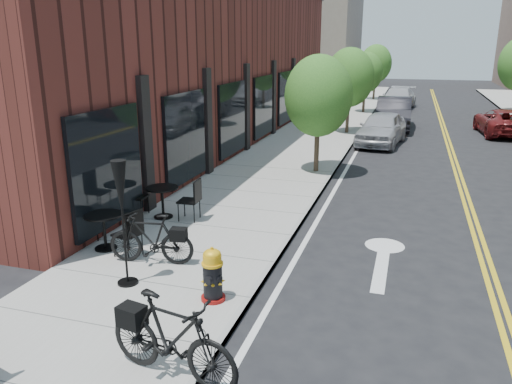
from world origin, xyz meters
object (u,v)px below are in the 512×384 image
(bistro_set_c, at_px, (162,198))
(parked_car_b, at_px, (394,113))
(patio_umbrella, at_px, (121,197))
(bicycle_left, at_px, (151,239))
(parked_car_far, at_px, (503,122))
(fire_hydrant, at_px, (213,275))
(bicycle_right, at_px, (172,338))
(bistro_set_b, at_px, (104,226))
(parked_car_a, at_px, (382,128))
(parked_car_c, at_px, (398,98))

(bistro_set_c, distance_m, parked_car_b, 17.04)
(patio_umbrella, bearing_deg, bistro_set_c, 107.20)
(bicycle_left, distance_m, bistro_set_c, 2.69)
(parked_car_b, relative_size, parked_car_far, 1.08)
(fire_hydrant, relative_size, patio_umbrella, 0.42)
(fire_hydrant, bearing_deg, bicycle_right, -60.04)
(parked_car_far, bearing_deg, bistro_set_b, 56.19)
(bicycle_right, relative_size, parked_car_far, 0.43)
(parked_car_far, bearing_deg, fire_hydrant, 65.16)
(fire_hydrant, xyz_separation_m, parked_car_a, (1.72, 15.25, 0.15))
(bicycle_right, distance_m, patio_umbrella, 3.09)
(bicycle_left, relative_size, parked_car_c, 0.35)
(bistro_set_b, distance_m, patio_umbrella, 2.11)
(parked_car_far, bearing_deg, parked_car_a, 33.15)
(bicycle_right, height_order, parked_car_b, parked_car_b)
(fire_hydrant, bearing_deg, patio_umbrella, -161.33)
(bicycle_left, distance_m, patio_umbrella, 1.43)
(patio_umbrella, xyz_separation_m, parked_car_c, (3.65, 28.39, -1.03))
(bistro_set_b, height_order, parked_car_b, parked_car_b)
(fire_hydrant, xyz_separation_m, bicycle_left, (-1.68, 1.00, 0.06))
(bistro_set_b, height_order, parked_car_c, parked_car_c)
(bistro_set_c, height_order, parked_car_b, parked_car_b)
(parked_car_a, bearing_deg, bicycle_left, -95.71)
(bicycle_left, height_order, bistro_set_b, bicycle_left)
(bicycle_right, bearing_deg, parked_car_c, 7.86)
(bicycle_right, bearing_deg, fire_hydrant, 19.02)
(patio_umbrella, distance_m, parked_car_b, 20.11)
(patio_umbrella, xyz_separation_m, parked_car_far, (8.82, 19.36, -1.11))
(bicycle_right, height_order, parked_car_c, parked_car_c)
(bicycle_left, distance_m, bistro_set_b, 1.32)
(patio_umbrella, relative_size, parked_car_a, 0.54)
(parked_car_a, relative_size, parked_car_b, 0.86)
(fire_hydrant, height_order, parked_car_c, parked_car_c)
(parked_car_b, height_order, parked_car_far, parked_car_b)
(patio_umbrella, height_order, parked_car_a, patio_umbrella)
(parked_car_a, height_order, parked_car_b, parked_car_b)
(parked_car_c, distance_m, parked_car_far, 10.40)
(bistro_set_c, bearing_deg, parked_car_c, 75.83)
(bistro_set_b, relative_size, parked_car_a, 0.45)
(parked_car_a, xyz_separation_m, parked_car_far, (5.42, 4.21, -0.09))
(fire_hydrant, distance_m, bistro_set_b, 3.24)
(parked_car_far, bearing_deg, bicycle_right, 67.64)
(bistro_set_b, xyz_separation_m, bistro_set_c, (0.23, 2.13, 0.01))
(fire_hydrant, relative_size, bistro_set_c, 0.50)
(bicycle_left, xyz_separation_m, parked_car_b, (3.71, 18.84, 0.18))
(bistro_set_c, relative_size, parked_car_a, 0.45)
(parked_car_b, bearing_deg, parked_car_c, 89.42)
(bistro_set_b, xyz_separation_m, parked_car_c, (4.93, 27.13, 0.09))
(parked_car_c, bearing_deg, bicycle_left, -91.40)
(bistro_set_b, xyz_separation_m, parked_car_b, (4.98, 18.49, 0.19))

